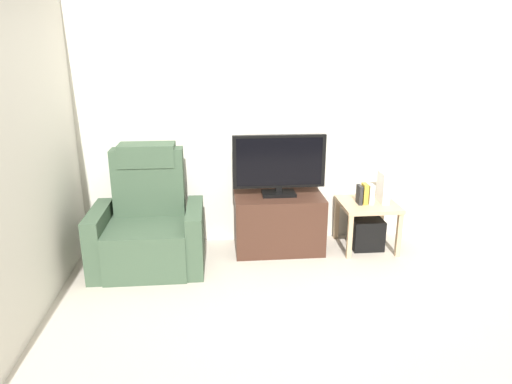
% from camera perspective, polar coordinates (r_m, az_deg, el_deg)
% --- Properties ---
extents(ground_plane, '(6.40, 6.40, 0.00)m').
position_cam_1_polar(ground_plane, '(3.89, 3.69, -12.05)').
color(ground_plane, '#B2A899').
extents(wall_back, '(6.40, 0.06, 2.60)m').
position_cam_1_polar(wall_back, '(4.54, 1.81, 9.72)').
color(wall_back, beige).
rests_on(wall_back, ground).
extents(wall_side, '(0.06, 4.48, 2.60)m').
position_cam_1_polar(wall_side, '(3.64, -26.66, 5.89)').
color(wall_side, beige).
rests_on(wall_side, ground).
extents(tv_stand, '(0.85, 0.50, 0.55)m').
position_cam_1_polar(tv_stand, '(4.51, 2.79, -3.79)').
color(tv_stand, '#3D2319').
rests_on(tv_stand, ground).
extents(television, '(0.88, 0.20, 0.58)m').
position_cam_1_polar(television, '(4.35, 2.87, 3.49)').
color(television, black).
rests_on(television, tv_stand).
extents(recliner_armchair, '(0.98, 0.78, 1.08)m').
position_cam_1_polar(recliner_armchair, '(4.29, -13.13, -4.08)').
color(recliner_armchair, '#384C38').
rests_on(recliner_armchair, ground).
extents(side_table, '(0.54, 0.54, 0.47)m').
position_cam_1_polar(side_table, '(4.64, 13.62, -2.15)').
color(side_table, tan).
rests_on(side_table, ground).
extents(subwoofer_box, '(0.30, 0.30, 0.30)m').
position_cam_1_polar(subwoofer_box, '(4.73, 13.41, -4.91)').
color(subwoofer_box, black).
rests_on(subwoofer_box, ground).
extents(book_leftmost, '(0.03, 0.12, 0.18)m').
position_cam_1_polar(book_leftmost, '(4.54, 12.65, -0.31)').
color(book_leftmost, '#262626').
rests_on(book_leftmost, side_table).
extents(book_middle, '(0.04, 0.11, 0.20)m').
position_cam_1_polar(book_middle, '(4.56, 13.27, -0.20)').
color(book_middle, gold).
rests_on(book_middle, side_table).
extents(book_rightmost, '(0.05, 0.10, 0.19)m').
position_cam_1_polar(book_rightmost, '(4.58, 13.98, -0.23)').
color(book_rightmost, white).
rests_on(book_rightmost, side_table).
extents(game_console, '(0.07, 0.20, 0.30)m').
position_cam_1_polar(game_console, '(4.63, 15.47, 0.56)').
color(game_console, white).
rests_on(game_console, side_table).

